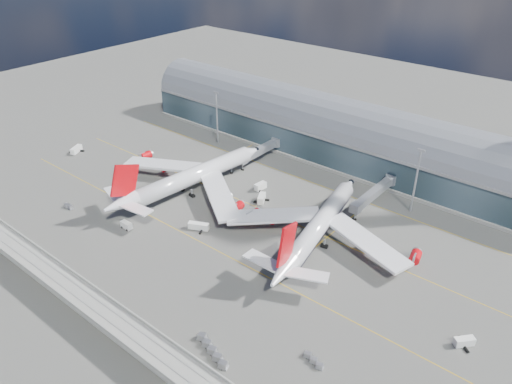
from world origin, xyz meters
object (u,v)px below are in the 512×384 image
Objects in this scene: service_truck_3 at (464,342)px; service_truck_5 at (262,199)px; floodlight_mast_right at (416,179)px; service_truck_4 at (260,186)px; service_truck_0 at (76,150)px; cargo_train_1 at (212,350)px; floodlight_mast_left at (217,116)px; airliner_right at (318,227)px; airliner_left at (189,178)px; cargo_train_2 at (314,360)px; cargo_train_0 at (69,206)px; service_truck_1 at (126,225)px; service_truck_2 at (199,226)px.

service_truck_5 is at bearing -154.07° from service_truck_3.
service_truck_5 is at bearing -147.27° from floodlight_mast_right.
service_truck_4 is 9.74m from service_truck_5.
cargo_train_1 is at bearing -45.40° from service_truck_0.
airliner_right is (83.59, -38.99, -7.74)m from floodlight_mast_left.
floodlight_mast_right reaches higher than airliner_left.
cargo_train_2 is at bearing -69.49° from airliner_right.
cargo_train_0 is at bearing -91.31° from floodlight_mast_left.
service_truck_4 is 0.83× the size of service_truck_5.
floodlight_mast_left is 100.00m from floodlight_mast_right.
floodlight_mast_left is 67.72m from service_truck_0.
service_truck_5 is (52.18, -30.73, -12.12)m from floodlight_mast_left.
service_truck_5 reaches higher than service_truck_3.
airliner_right is at bearing 17.72° from cargo_train_2.
floodlight_mast_left is 1.00× the size of floodlight_mast_right.
service_truck_3 is at bearing 0.47° from airliner_left.
cargo_train_0 is at bearing -165.37° from service_truck_5.
service_truck_3 reaches higher than cargo_train_0.
service_truck_3 is 1.00× the size of service_truck_4.
service_truck_3 is at bearing -27.06° from airliner_right.
service_truck_1 is at bearing -128.12° from service_truck_3.
airliner_left is 85.47m from cargo_train_1.
service_truck_0 is 158.79m from cargo_train_2.
floodlight_mast_left is 77.11m from service_truck_2.
cargo_train_2 is at bearing -70.12° from service_truck_5.
cargo_train_0 is (-101.86, -81.23, -12.85)m from floodlight_mast_right.
service_truck_0 is 182.54m from service_truck_3.
service_truck_3 is 65.87m from cargo_train_1.
airliner_left is at bearing -19.37° from service_truck_0.
service_truck_3 is 0.83× the size of service_truck_5.
airliner_right reaches higher than service_truck_0.
service_truck_2 reaches higher than cargo_train_0.
service_truck_0 reaches higher than cargo_train_2.
airliner_left is at bearing 50.19° from cargo_train_2.
service_truck_1 is 114.85m from service_truck_3.
floodlight_mast_left is 82.26m from cargo_train_0.
service_truck_0 is 0.95× the size of service_truck_2.
service_truck_0 is 1.35× the size of service_truck_3.
service_truck_4 is at bearing -156.64° from floodlight_mast_right.
service_truck_4 is at bearing -8.80° from service_truck_0.
floodlight_mast_left is 5.67× the size of cargo_train_0.
service_truck_4 is 0.39× the size of cargo_train_1.
service_truck_5 is (-47.82, -30.73, -12.12)m from floodlight_mast_right.
floodlight_mast_left is at bearing 121.07° from service_truck_5.
service_truck_3 is (55.70, -15.24, -4.58)m from airliner_right.
airliner_left is at bearing -29.77° from cargo_train_0.
service_truck_0 is 1.59× the size of service_truck_1.
cargo_train_0 is at bearing 100.69° from service_truck_1.
floodlight_mast_right is 1.88× the size of cargo_train_1.
service_truck_5 reaches higher than cargo_train_0.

